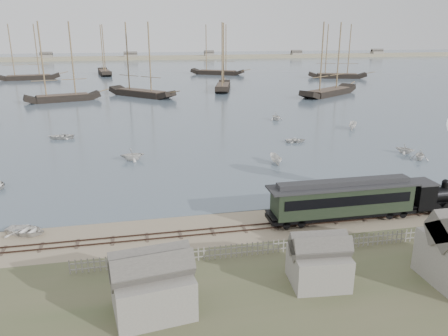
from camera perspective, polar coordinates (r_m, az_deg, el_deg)
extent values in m
plane|color=tan|center=(43.34, 3.29, -6.70)|extent=(600.00, 600.00, 0.00)
cube|color=#445362|center=(209.10, -9.14, 12.52)|extent=(600.00, 336.00, 0.06)
cube|color=#37251E|center=(41.12, 4.21, -7.97)|extent=(120.00, 0.08, 0.12)
cube|color=#37251E|center=(41.98, 3.83, -7.40)|extent=(120.00, 0.08, 0.12)
cube|color=#403129|center=(41.58, 4.01, -7.77)|extent=(120.00, 1.80, 0.06)
cube|color=tan|center=(288.82, -10.04, 13.82)|extent=(500.00, 20.00, 1.80)
cube|color=black|center=(50.34, 26.78, -4.19)|extent=(7.31, 2.15, 0.27)
cylinder|color=black|center=(49.73, 26.55, -3.09)|extent=(4.51, 1.61, 1.61)
cube|color=black|center=(48.25, 24.37, -3.12)|extent=(1.93, 2.36, 2.47)
cube|color=#292A2C|center=(47.85, 24.57, -1.67)|extent=(2.15, 2.58, 0.13)
sphere|color=black|center=(49.47, 26.95, -1.71)|extent=(0.69, 0.69, 0.69)
cube|color=black|center=(44.33, 15.06, -5.69)|extent=(14.83, 2.44, 0.37)
cube|color=black|center=(43.78, 15.21, -3.91)|extent=(13.77, 2.65, 2.65)
cube|color=black|center=(42.58, 16.05, -4.21)|extent=(12.71, 0.06, 0.95)
cube|color=black|center=(44.80, 14.48, -2.98)|extent=(12.71, 0.06, 0.95)
cube|color=#292A2C|center=(43.31, 15.36, -2.21)|extent=(14.83, 2.86, 0.19)
cube|color=#292A2C|center=(43.21, 15.39, -1.81)|extent=(13.24, 1.27, 0.48)
imported|color=silver|center=(44.01, -24.46, -7.41)|extent=(4.01, 4.55, 0.78)
imported|color=silver|center=(63.28, -11.89, 1.74)|extent=(3.11, 3.53, 1.74)
imported|color=silver|center=(60.91, 6.75, 1.14)|extent=(3.21, 1.27, 1.23)
imported|color=silver|center=(73.21, 9.35, 3.62)|extent=(2.68, 3.57, 0.70)
imported|color=silver|center=(68.19, 24.23, 1.59)|extent=(3.81, 3.76, 1.52)
imported|color=silver|center=(85.30, 16.44, 5.33)|extent=(3.59, 3.02, 1.34)
imported|color=silver|center=(79.52, -20.52, 3.90)|extent=(3.34, 4.44, 0.87)
imported|color=silver|center=(90.68, 6.81, 6.71)|extent=(3.54, 3.23, 1.59)
imported|color=silver|center=(70.93, 22.59, 2.35)|extent=(3.68, 3.64, 1.47)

